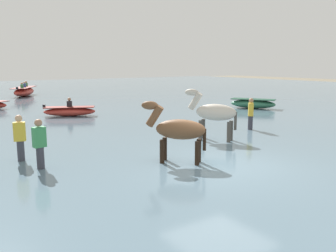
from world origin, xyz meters
name	(u,v)px	position (x,y,z in m)	size (l,w,h in m)	color
ground_plane	(219,176)	(0.00, 0.00, 0.00)	(120.00, 120.00, 0.00)	#756B56
water_surface	(84,122)	(0.00, 10.00, 0.15)	(90.00, 90.00, 0.29)	slate
horse_lead_bay	(178,131)	(-0.78, 0.90, 1.20)	(1.51, 1.57, 2.02)	brown
horse_trailing_pinto	(214,114)	(2.08, 2.65, 1.27)	(1.38, 1.82, 2.14)	beige
boat_distant_east	(24,91)	(0.66, 25.57, 0.68)	(3.03, 4.24, 1.23)	#BC382D
boat_near_starboard	(253,104)	(10.43, 8.44, 0.58)	(2.29, 2.86, 0.58)	#337556
boat_near_port	(69,111)	(-0.20, 11.59, 0.55)	(2.78, 1.94, 0.97)	#BC382D
person_spectator_far	(251,116)	(4.77, 3.36, 0.87)	(0.36, 0.37, 1.63)	#383842
person_onlooker_left	(20,141)	(-4.41, 3.57, 0.87)	(0.36, 0.28, 1.63)	#383842
person_onlooker_right	(40,148)	(-4.16, 2.46, 0.87)	(0.35, 0.24, 1.63)	#383842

